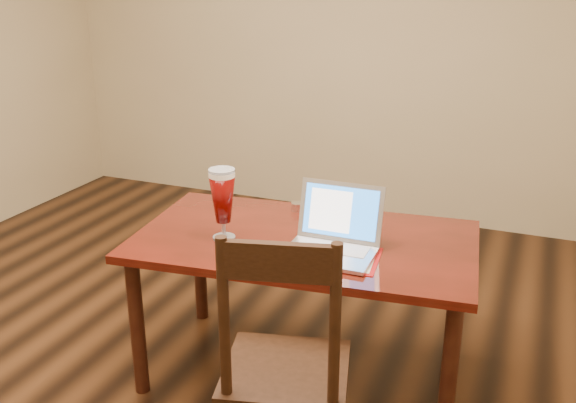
% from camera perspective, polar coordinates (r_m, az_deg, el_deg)
% --- Properties ---
extents(ground, '(5.00, 5.00, 0.00)m').
position_cam_1_polar(ground, '(3.08, -10.71, -15.90)').
color(ground, black).
rests_on(ground, ground).
extents(dining_table, '(1.54, 0.97, 1.00)m').
position_cam_1_polar(dining_table, '(2.81, 1.23, -4.46)').
color(dining_table, '#53120B').
rests_on(dining_table, ground).
extents(dining_chair, '(0.52, 0.51, 1.02)m').
position_cam_1_polar(dining_chair, '(2.29, -0.30, -14.70)').
color(dining_chair, black).
rests_on(dining_chair, ground).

